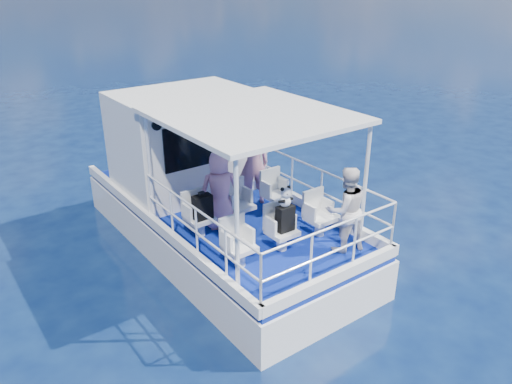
# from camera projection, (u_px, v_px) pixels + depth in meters

# --- Properties ---
(ground) EXTENTS (2000.00, 2000.00, 0.00)m
(ground) POSITION_uv_depth(u_px,v_px,m) (246.00, 265.00, 10.01)
(ground) COLOR #08173D
(ground) RESTS_ON ground
(hull) EXTENTS (3.00, 7.00, 1.60)m
(hull) POSITION_uv_depth(u_px,v_px,m) (220.00, 245.00, 10.75)
(hull) COLOR white
(hull) RESTS_ON ground
(deck) EXTENTS (2.90, 6.90, 0.10)m
(deck) POSITION_uv_depth(u_px,v_px,m) (218.00, 210.00, 10.41)
(deck) COLOR navy
(deck) RESTS_ON hull
(cabin) EXTENTS (2.85, 2.00, 2.20)m
(cabin) POSITION_uv_depth(u_px,v_px,m) (185.00, 142.00, 10.90)
(cabin) COLOR white
(cabin) RESTS_ON deck
(canopy) EXTENTS (3.00, 3.20, 0.08)m
(canopy) POSITION_uv_depth(u_px,v_px,m) (252.00, 115.00, 8.59)
(canopy) COLOR white
(canopy) RESTS_ON cabin
(canopy_posts) EXTENTS (2.77, 2.97, 2.20)m
(canopy_posts) POSITION_uv_depth(u_px,v_px,m) (253.00, 177.00, 9.02)
(canopy_posts) COLOR white
(canopy_posts) RESTS_ON deck
(railings) EXTENTS (2.84, 3.59, 1.00)m
(railings) POSITION_uv_depth(u_px,v_px,m) (264.00, 213.00, 9.02)
(railings) COLOR white
(railings) RESTS_ON deck
(seat_port_fwd) EXTENTS (0.48, 0.46, 0.38)m
(seat_port_fwd) POSITION_uv_depth(u_px,v_px,m) (200.00, 226.00, 9.23)
(seat_port_fwd) COLOR silver
(seat_port_fwd) RESTS_ON deck
(seat_center_fwd) EXTENTS (0.48, 0.46, 0.38)m
(seat_center_fwd) POSITION_uv_depth(u_px,v_px,m) (240.00, 213.00, 9.72)
(seat_center_fwd) COLOR silver
(seat_center_fwd) RESTS_ON deck
(seat_stbd_fwd) EXTENTS (0.48, 0.46, 0.38)m
(seat_stbd_fwd) POSITION_uv_depth(u_px,v_px,m) (276.00, 202.00, 10.20)
(seat_stbd_fwd) COLOR silver
(seat_stbd_fwd) RESTS_ON deck
(seat_port_aft) EXTENTS (0.48, 0.46, 0.38)m
(seat_port_aft) POSITION_uv_depth(u_px,v_px,m) (240.00, 256.00, 8.27)
(seat_port_aft) COLOR silver
(seat_port_aft) RESTS_ON deck
(seat_center_aft) EXTENTS (0.48, 0.46, 0.38)m
(seat_center_aft) POSITION_uv_depth(u_px,v_px,m) (282.00, 240.00, 8.76)
(seat_center_aft) COLOR silver
(seat_center_aft) RESTS_ON deck
(seat_stbd_aft) EXTENTS (0.48, 0.46, 0.38)m
(seat_stbd_aft) POSITION_uv_depth(u_px,v_px,m) (320.00, 226.00, 9.25)
(seat_stbd_aft) COLOR silver
(seat_stbd_aft) RESTS_ON deck
(passenger_port_fwd) EXTENTS (0.69, 0.60, 1.54)m
(passenger_port_fwd) POSITION_uv_depth(u_px,v_px,m) (220.00, 190.00, 9.30)
(passenger_port_fwd) COLOR pink
(passenger_port_fwd) RESTS_ON deck
(passenger_stbd_fwd) EXTENTS (0.76, 0.65, 1.78)m
(passenger_stbd_fwd) POSITION_uv_depth(u_px,v_px,m) (253.00, 163.00, 10.26)
(passenger_stbd_fwd) COLOR pink
(passenger_stbd_fwd) RESTS_ON deck
(passenger_stbd_aft) EXTENTS (0.89, 0.78, 1.54)m
(passenger_stbd_aft) POSITION_uv_depth(u_px,v_px,m) (346.00, 209.00, 8.55)
(passenger_stbd_aft) COLOR white
(passenger_stbd_aft) RESTS_ON deck
(backpack_port) EXTENTS (0.35, 0.19, 0.45)m
(backpack_port) POSITION_uv_depth(u_px,v_px,m) (202.00, 207.00, 9.01)
(backpack_port) COLOR black
(backpack_port) RESTS_ON seat_port_fwd
(backpack_center) EXTENTS (0.31, 0.18, 0.47)m
(backpack_center) POSITION_uv_depth(u_px,v_px,m) (285.00, 219.00, 8.58)
(backpack_center) COLOR black
(backpack_center) RESTS_ON seat_center_aft
(compact_camera) EXTENTS (0.11, 0.07, 0.07)m
(compact_camera) POSITION_uv_depth(u_px,v_px,m) (201.00, 194.00, 8.92)
(compact_camera) COLOR black
(compact_camera) RESTS_ON backpack_port
(panda) EXTENTS (0.23, 0.20, 0.36)m
(panda) POSITION_uv_depth(u_px,v_px,m) (285.00, 197.00, 8.42)
(panda) COLOR white
(panda) RESTS_ON backpack_center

